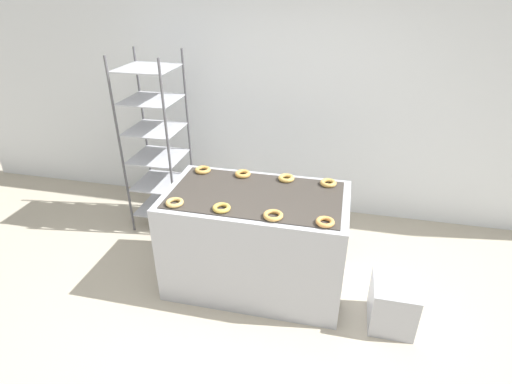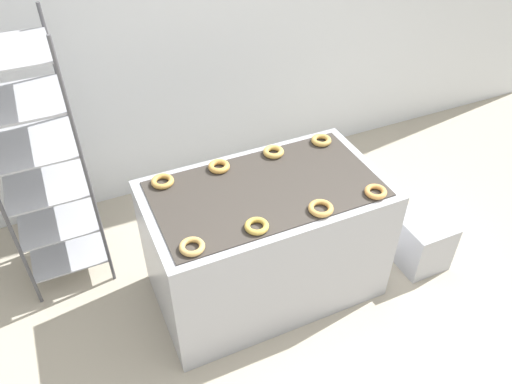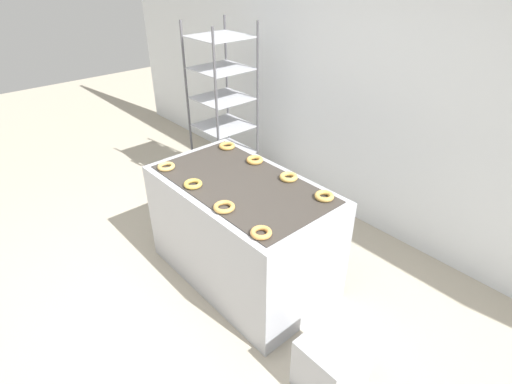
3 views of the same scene
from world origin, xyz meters
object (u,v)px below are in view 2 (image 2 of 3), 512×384
object	(u,v)px
donut_near_left	(192,247)
donut_near_right	(376,192)
donut_near_midleft	(257,226)
donut_far_right	(321,140)
fryer_machine	(265,241)
donut_far_midright	(273,152)
donut_near_midright	(321,208)
donut_far_left	(162,181)
glaze_bin	(420,241)
baking_rack_cart	(39,165)
donut_far_midleft	(219,166)

from	to	relation	value
donut_near_left	donut_near_right	world-z (taller)	same
donut_near_midleft	donut_far_right	size ratio (longest dim) A/B	1.00
fryer_machine	donut_near_left	world-z (taller)	donut_near_left
fryer_machine	donut_far_midright	bearing A→B (deg)	57.24
donut_near_left	donut_near_midright	bearing A→B (deg)	-1.00
donut_near_left	donut_far_left	bearing A→B (deg)	88.74
donut_near_left	glaze_bin	bearing A→B (deg)	1.98
glaze_bin	donut_near_midright	xyz separation A→B (m)	(-0.95, -0.07, 0.72)
donut_near_left	donut_near_midright	xyz separation A→B (m)	(0.77, -0.01, 0.00)
donut_near_right	donut_far_right	xyz separation A→B (m)	(-0.02, 0.61, 0.00)
donut_near_midleft	baking_rack_cart	bearing A→B (deg)	133.98
donut_near_left	donut_near_right	bearing A→B (deg)	-0.90
donut_near_midleft	donut_far_left	distance (m)	0.70
donut_far_midleft	donut_far_midright	size ratio (longest dim) A/B	1.00
glaze_bin	donut_far_right	world-z (taller)	donut_far_right
donut_near_left	donut_far_midleft	xyz separation A→B (m)	(0.38, 0.60, 0.00)
donut_near_right	donut_far_left	world-z (taller)	donut_far_left
baking_rack_cart	donut_near_midright	xyz separation A→B (m)	(1.43, -1.09, -0.02)
donut_far_midright	donut_near_left	bearing A→B (deg)	-141.86
fryer_machine	baking_rack_cart	bearing A→B (deg)	147.84
donut_near_midright	donut_near_midleft	bearing A→B (deg)	177.63
donut_far_midright	donut_far_right	xyz separation A→B (m)	(0.36, -0.01, -0.00)
donut_far_left	donut_far_midright	xyz separation A→B (m)	(0.76, 0.00, 0.00)
donut_far_left	glaze_bin	bearing A→B (deg)	-17.63
donut_near_midright	donut_near_right	xyz separation A→B (m)	(0.38, -0.00, -0.00)
donut_near_right	donut_far_midleft	world-z (taller)	donut_far_midleft
donut_near_midleft	glaze_bin	bearing A→B (deg)	2.40
donut_near_midleft	donut_near_midright	size ratio (longest dim) A/B	0.93
fryer_machine	donut_near_midleft	world-z (taller)	donut_near_midleft
donut_far_left	fryer_machine	bearing A→B (deg)	-28.54
donut_far_midleft	donut_far_right	xyz separation A→B (m)	(0.75, -0.01, -0.00)
fryer_machine	baking_rack_cart	xyz separation A→B (m)	(-1.23, 0.77, 0.48)
glaze_bin	donut_far_left	xyz separation A→B (m)	(-1.71, 0.54, 0.72)
donut_near_midright	donut_far_right	xyz separation A→B (m)	(0.36, 0.61, 0.00)
donut_near_left	donut_far_left	distance (m)	0.60
donut_far_left	donut_far_midright	bearing A→B (deg)	0.13
baking_rack_cart	donut_far_midright	bearing A→B (deg)	-18.12
donut_far_midleft	donut_far_right	world-z (taller)	donut_far_midleft
baking_rack_cart	donut_far_left	world-z (taller)	baking_rack_cart
donut_far_midright	donut_near_right	bearing A→B (deg)	-58.80
donut_near_right	glaze_bin	bearing A→B (deg)	7.67
donut_far_midright	donut_far_right	world-z (taller)	donut_far_midright
donut_near_midleft	donut_far_left	xyz separation A→B (m)	(-0.36, 0.60, 0.00)
donut_near_right	donut_far_midleft	xyz separation A→B (m)	(-0.76, 0.62, 0.00)
glaze_bin	donut_far_midleft	size ratio (longest dim) A/B	2.83
glaze_bin	donut_near_midleft	world-z (taller)	donut_near_midleft
donut_near_right	baking_rack_cart	bearing A→B (deg)	148.86
baking_rack_cart	donut_near_midleft	bearing A→B (deg)	-46.02
donut_near_midleft	donut_far_midright	size ratio (longest dim) A/B	0.99
baking_rack_cart	donut_far_midright	world-z (taller)	baking_rack_cart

